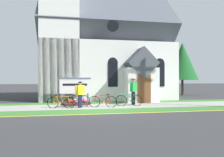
# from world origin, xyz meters

# --- Properties ---
(ground) EXTENTS (140.00, 140.00, 0.00)m
(ground) POSITION_xyz_m (0.00, 4.00, 0.00)
(ground) COLOR #333335
(sidewalk_slab) EXTENTS (32.00, 2.72, 0.01)m
(sidewalk_slab) POSITION_xyz_m (1.44, 1.89, 0.01)
(sidewalk_slab) COLOR #99968E
(sidewalk_slab) RESTS_ON ground
(grass_verge) EXTENTS (32.00, 1.69, 0.01)m
(grass_verge) POSITION_xyz_m (1.44, -0.31, 0.00)
(grass_verge) COLOR #38722D
(grass_verge) RESTS_ON ground
(church_lawn) EXTENTS (24.00, 1.50, 0.01)m
(church_lawn) POSITION_xyz_m (1.44, 4.00, 0.00)
(church_lawn) COLOR #38722D
(church_lawn) RESTS_ON ground
(curb_paint_stripe) EXTENTS (28.00, 0.16, 0.01)m
(curb_paint_stripe) POSITION_xyz_m (1.44, -1.30, 0.00)
(curb_paint_stripe) COLOR yellow
(curb_paint_stripe) RESTS_ON ground
(church_building) EXTENTS (11.68, 12.12, 12.74)m
(church_building) POSITION_xyz_m (1.10, 9.52, 4.68)
(church_building) COLOR white
(church_building) RESTS_ON ground
(church_sign) EXTENTS (2.29, 0.15, 1.86)m
(church_sign) POSITION_xyz_m (-1.50, 3.96, 1.23)
(church_sign) COLOR slate
(church_sign) RESTS_ON ground
(flower_bed) EXTENTS (2.23, 2.23, 0.34)m
(flower_bed) POSITION_xyz_m (-1.49, 3.39, 0.08)
(flower_bed) COLOR #382319
(flower_bed) RESTS_ON ground
(bicycle_blue) EXTENTS (1.77, 0.14, 0.83)m
(bicycle_blue) POSITION_xyz_m (-1.51, 1.83, 0.39)
(bicycle_blue) COLOR black
(bicycle_blue) RESTS_ON ground
(bicycle_silver) EXTENTS (1.75, 0.19, 0.84)m
(bicycle_silver) POSITION_xyz_m (1.90, 1.61, 0.38)
(bicycle_silver) COLOR black
(bicycle_silver) RESTS_ON ground
(bicycle_green) EXTENTS (1.72, 0.44, 0.83)m
(bicycle_green) POSITION_xyz_m (0.14, 1.28, 0.37)
(bicycle_green) COLOR black
(bicycle_green) RESTS_ON ground
(bicycle_red) EXTENTS (1.66, 0.47, 0.80)m
(bicycle_red) POSITION_xyz_m (-2.39, 1.34, 0.37)
(bicycle_red) COLOR black
(bicycle_red) RESTS_ON ground
(cyclist_in_orange_jersey) EXTENTS (0.58, 0.45, 1.61)m
(cyclist_in_orange_jersey) POSITION_xyz_m (-1.25, 1.31, 0.93)
(cyclist_in_orange_jersey) COLOR #191E38
(cyclist_in_orange_jersey) RESTS_ON ground
(cyclist_in_yellow_jersey) EXTENTS (0.58, 0.53, 1.79)m
(cyclist_in_yellow_jersey) POSITION_xyz_m (2.39, 2.30, 1.07)
(cyclist_in_yellow_jersey) COLOR black
(cyclist_in_yellow_jersey) RESTS_ON ground
(roadside_conifer) EXTENTS (3.35, 3.35, 5.74)m
(roadside_conifer) POSITION_xyz_m (10.20, 10.05, 3.70)
(roadside_conifer) COLOR #3D2D1E
(roadside_conifer) RESTS_ON ground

